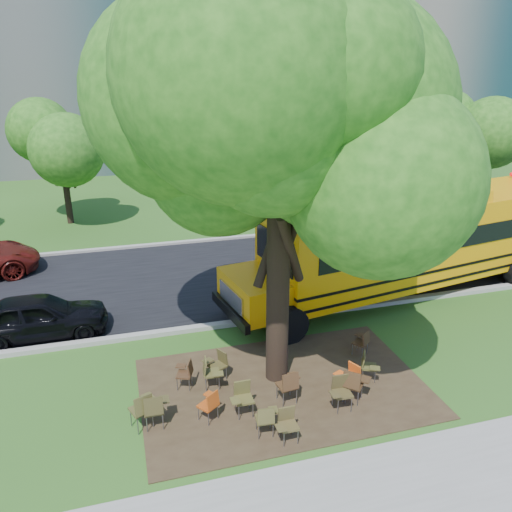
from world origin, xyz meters
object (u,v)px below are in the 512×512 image
object	(u,v)px
chair_8	(186,371)
chair_9	(218,362)
chair_7	(354,383)
chair_13	(362,340)
chair_5	(341,389)
chair_6	(350,376)
chair_12	(368,364)
chair_3	(242,395)
chair_1	(155,408)
chair_10	(210,371)
chair_4	(266,417)
school_bus	(425,237)
chair_11	(289,383)
black_car	(39,316)
chair_2	(210,403)
chair_14	(287,422)
chair_0	(143,407)
main_tree	(280,151)

from	to	relation	value
chair_8	chair_9	distance (m)	0.86
chair_7	chair_13	bearing A→B (deg)	99.29
chair_5	chair_13	xyz separation A→B (m)	(1.56, 1.96, -0.05)
chair_6	chair_9	bearing A→B (deg)	39.94
chair_12	chair_13	xyz separation A→B (m)	(0.43, 1.12, -0.00)
chair_3	chair_1	bearing A→B (deg)	-1.91
chair_3	chair_8	xyz separation A→B (m)	(-1.09, 1.37, -0.04)
chair_3	chair_10	bearing A→B (deg)	-66.33
chair_4	chair_6	size ratio (longest dim) A/B	0.99
school_bus	chair_11	size ratio (longest dim) A/B	15.55
chair_1	chair_7	bearing A→B (deg)	-2.90
chair_7	chair_9	distance (m)	3.41
chair_12	black_car	distance (m)	9.50
chair_2	chair_8	world-z (taller)	chair_2
chair_1	black_car	distance (m)	5.85
school_bus	chair_2	xyz separation A→B (m)	(-8.76, -5.21, -1.45)
chair_4	chair_13	bearing A→B (deg)	39.93
chair_2	chair_14	bearing A→B (deg)	-73.55
chair_6	chair_9	distance (m)	3.31
chair_5	chair_4	bearing A→B (deg)	14.80
chair_5	chair_12	world-z (taller)	chair_5
chair_5	chair_14	bearing A→B (deg)	26.12
chair_2	chair_14	size ratio (longest dim) A/B	0.99
chair_1	black_car	xyz separation A→B (m)	(-2.91, 5.07, 0.11)
chair_7	chair_13	world-z (taller)	chair_7
chair_0	chair_7	world-z (taller)	chair_0
chair_8	chair_12	xyz separation A→B (m)	(4.47, -0.95, 0.01)
school_bus	chair_9	xyz separation A→B (m)	(-8.25, -3.67, -1.43)
main_tree	chair_3	xyz separation A→B (m)	(-1.21, -1.20, -5.28)
chair_7	chair_12	distance (m)	1.05
chair_3	chair_13	bearing A→B (deg)	-158.13
chair_13	chair_4	bearing A→B (deg)	178.01
chair_1	chair_2	xyz separation A→B (m)	(1.21, -0.08, -0.06)
chair_4	chair_14	bearing A→B (deg)	-28.29
chair_9	chair_14	size ratio (longest dim) A/B	1.02
chair_14	chair_10	bearing A→B (deg)	-62.06
chair_12	chair_14	distance (m)	3.09
chair_11	black_car	distance (m)	7.86
main_tree	chair_3	bearing A→B (deg)	-135.41
chair_0	chair_6	world-z (taller)	chair_0
chair_1	chair_11	world-z (taller)	chair_11
chair_3	chair_10	world-z (taller)	chair_3
school_bus	chair_10	xyz separation A→B (m)	(-8.53, -4.01, -1.42)
chair_5	chair_8	size ratio (longest dim) A/B	1.11
chair_4	chair_2	bearing A→B (deg)	147.90
chair_9	black_car	world-z (taller)	black_car
school_bus	chair_13	size ratio (longest dim) A/B	18.06
chair_8	chair_3	bearing A→B (deg)	-120.76
school_bus	chair_13	bearing A→B (deg)	-148.85
chair_7	chair_13	distance (m)	2.19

